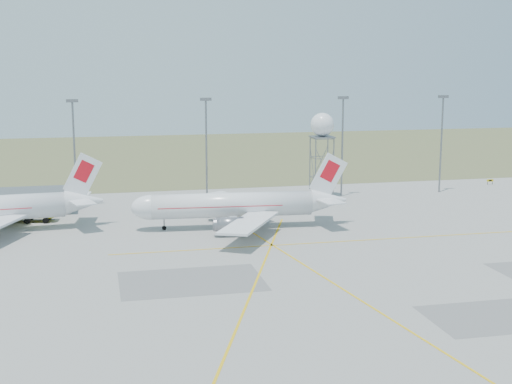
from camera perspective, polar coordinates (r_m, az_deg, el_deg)
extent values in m
plane|color=#9E9E99|center=(82.13, 10.44, -9.16)|extent=(400.00, 400.00, 0.00)
cube|color=#4A5C32|center=(214.98, -4.37, 3.02)|extent=(400.00, 120.00, 0.03)
cube|color=gray|center=(138.02, -18.32, -0.80)|extent=(18.00, 9.00, 3.60)
cube|color=slate|center=(137.67, -18.37, 0.00)|extent=(19.00, 10.00, 0.30)
cylinder|color=slate|center=(138.09, -14.31, 2.86)|extent=(0.36, 0.36, 20.00)
cube|color=slate|center=(137.20, -14.50, 7.08)|extent=(2.20, 0.50, 0.60)
cylinder|color=slate|center=(139.66, -3.99, 3.23)|extent=(0.36, 0.36, 20.00)
cube|color=slate|center=(138.77, -4.04, 7.41)|extent=(2.20, 0.50, 0.60)
cylinder|color=slate|center=(146.54, 6.91, 3.51)|extent=(0.36, 0.36, 20.00)
cube|color=slate|center=(145.70, 7.00, 7.50)|extent=(2.20, 0.50, 0.60)
cylinder|color=slate|center=(155.32, 14.59, 3.64)|extent=(0.36, 0.36, 20.00)
cube|color=slate|center=(154.53, 14.76, 7.40)|extent=(2.20, 0.50, 0.60)
cylinder|color=black|center=(169.07, 18.04, 0.70)|extent=(0.10, 0.10, 0.80)
cylinder|color=black|center=(169.69, 18.39, 0.71)|extent=(0.10, 0.10, 0.80)
cube|color=yellow|center=(169.29, 18.22, 0.89)|extent=(1.60, 0.15, 0.50)
cube|color=black|center=(169.23, 18.24, 0.88)|extent=(0.80, 0.03, 0.30)
cylinder|color=silver|center=(118.25, -1.93, -1.04)|extent=(26.84, 6.09, 4.09)
ellipsoid|color=silver|center=(117.52, -8.39, -1.21)|extent=(6.84, 4.58, 4.09)
cube|color=black|center=(117.41, -9.00, -0.94)|extent=(1.72, 2.36, 1.00)
cone|color=silver|center=(121.12, 5.78, -0.67)|extent=(6.43, 4.54, 4.09)
cube|color=silver|center=(120.38, 5.82, 1.34)|extent=(6.56, 0.80, 7.70)
cube|color=red|center=(120.32, 5.92, 1.68)|extent=(3.54, 0.61, 3.95)
cube|color=silver|center=(124.02, 5.19, -0.16)|extent=(3.69, 5.86, 0.18)
cube|color=silver|center=(117.78, 5.94, -0.73)|extent=(3.69, 5.86, 0.18)
cube|color=silver|center=(127.60, -1.72, -0.66)|extent=(10.61, 17.03, 0.37)
cube|color=silver|center=(109.72, -0.58, -2.47)|extent=(12.51, 16.61, 0.37)
cylinder|color=slate|center=(124.32, -2.71, -1.40)|extent=(4.46, 2.67, 2.35)
cylinder|color=slate|center=(112.78, -2.10, -2.61)|extent=(4.46, 2.67, 2.35)
cube|color=red|center=(118.02, -2.92, -1.02)|extent=(20.72, 5.66, 0.12)
cylinder|color=black|center=(118.26, -7.36, -2.82)|extent=(0.77, 0.77, 0.92)
cube|color=black|center=(119.22, -0.95, -2.62)|extent=(1.48, 6.20, 0.92)
cylinder|color=slate|center=(119.12, -0.95, -2.41)|extent=(0.26, 0.26, 1.84)
cone|color=silver|center=(122.73, -13.61, -0.73)|extent=(6.53, 4.62, 4.15)
cube|color=silver|center=(121.99, -13.69, 1.28)|extent=(6.65, 0.83, 7.81)
cube|color=red|center=(121.90, -13.61, 1.62)|extent=(3.59, 0.63, 4.00)
cube|color=silver|center=(125.87, -13.95, -0.23)|extent=(3.75, 5.95, 0.19)
cube|color=silver|center=(119.35, -13.76, -0.79)|extent=(3.75, 5.95, 0.19)
cylinder|color=slate|center=(143.41, 4.78, 1.87)|extent=(0.23, 0.23, 12.37)
cylinder|color=slate|center=(144.60, 6.22, 1.91)|extent=(0.23, 0.23, 12.37)
cylinder|color=slate|center=(148.16, 5.74, 2.12)|extent=(0.23, 0.23, 12.37)
cylinder|color=slate|center=(147.01, 4.33, 2.08)|extent=(0.23, 0.23, 12.37)
cube|color=slate|center=(145.02, 5.31, 4.42)|extent=(4.41, 4.41, 0.24)
sphere|color=silver|center=(144.79, 5.32, 5.39)|extent=(4.76, 4.76, 4.76)
cube|color=yellow|center=(129.15, -17.71, -1.44)|extent=(9.05, 4.07, 2.13)
cube|color=yellow|center=(128.32, -16.38, -1.04)|extent=(2.68, 3.01, 1.36)
cube|color=black|center=(128.17, -16.08, -1.00)|extent=(0.44, 2.51, 0.97)
cube|color=slate|center=(129.13, -18.16, -0.90)|extent=(5.12, 2.97, 0.39)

